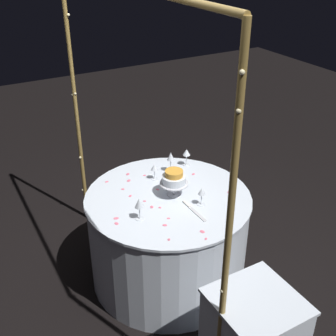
{
  "coord_description": "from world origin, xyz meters",
  "views": [
    {
      "loc": [
        -2.45,
        1.38,
        2.61
      ],
      "look_at": [
        0.0,
        0.0,
        1.05
      ],
      "focal_mm": 46.23,
      "sensor_mm": 36.0,
      "label": 1
    }
  ],
  "objects_px": {
    "main_table": "(168,237)",
    "wine_glass_0": "(154,168)",
    "wine_glass_1": "(139,204)",
    "cake_knife": "(193,210)",
    "wine_glass_2": "(202,192)",
    "decorative_arch": "(127,113)",
    "wine_glass_3": "(186,153)",
    "tiered_cake": "(174,179)",
    "wine_glass_4": "(171,157)"
  },
  "relations": [
    {
      "from": "wine_glass_1",
      "to": "cake_knife",
      "type": "height_order",
      "value": "wine_glass_1"
    },
    {
      "from": "tiered_cake",
      "to": "wine_glass_2",
      "type": "height_order",
      "value": "tiered_cake"
    },
    {
      "from": "wine_glass_2",
      "to": "wine_glass_3",
      "type": "relative_size",
      "value": 0.94
    },
    {
      "from": "wine_glass_1",
      "to": "wine_glass_4",
      "type": "height_order",
      "value": "wine_glass_4"
    },
    {
      "from": "wine_glass_2",
      "to": "wine_glass_0",
      "type": "bearing_deg",
      "value": 14.24
    },
    {
      "from": "wine_glass_2",
      "to": "cake_knife",
      "type": "xyz_separation_m",
      "value": [
        -0.03,
        0.1,
        -0.1
      ]
    },
    {
      "from": "decorative_arch",
      "to": "tiered_cake",
      "type": "distance_m",
      "value": 0.71
    },
    {
      "from": "decorative_arch",
      "to": "main_table",
      "type": "bearing_deg",
      "value": -89.99
    },
    {
      "from": "tiered_cake",
      "to": "cake_knife",
      "type": "relative_size",
      "value": 0.75
    },
    {
      "from": "main_table",
      "to": "tiered_cake",
      "type": "xyz_separation_m",
      "value": [
        0.0,
        -0.05,
        0.54
      ]
    },
    {
      "from": "main_table",
      "to": "wine_glass_0",
      "type": "distance_m",
      "value": 0.58
    },
    {
      "from": "wine_glass_2",
      "to": "wine_glass_4",
      "type": "height_order",
      "value": "wine_glass_4"
    },
    {
      "from": "main_table",
      "to": "wine_glass_3",
      "type": "bearing_deg",
      "value": -46.89
    },
    {
      "from": "wine_glass_3",
      "to": "wine_glass_4",
      "type": "height_order",
      "value": "wine_glass_4"
    },
    {
      "from": "wine_glass_0",
      "to": "wine_glass_1",
      "type": "distance_m",
      "value": 0.57
    },
    {
      "from": "wine_glass_1",
      "to": "wine_glass_2",
      "type": "xyz_separation_m",
      "value": [
        -0.06,
        -0.48,
        -0.02
      ]
    },
    {
      "from": "wine_glass_1",
      "to": "cake_knife",
      "type": "bearing_deg",
      "value": -103.51
    },
    {
      "from": "decorative_arch",
      "to": "wine_glass_3",
      "type": "bearing_deg",
      "value": -62.4
    },
    {
      "from": "main_table",
      "to": "wine_glass_0",
      "type": "relative_size",
      "value": 9.46
    },
    {
      "from": "wine_glass_1",
      "to": "main_table",
      "type": "bearing_deg",
      "value": -63.74
    },
    {
      "from": "decorative_arch",
      "to": "cake_knife",
      "type": "relative_size",
      "value": 7.94
    },
    {
      "from": "wine_glass_1",
      "to": "cake_knife",
      "type": "distance_m",
      "value": 0.42
    },
    {
      "from": "wine_glass_3",
      "to": "tiered_cake",
      "type": "bearing_deg",
      "value": 137.05
    },
    {
      "from": "tiered_cake",
      "to": "wine_glass_2",
      "type": "bearing_deg",
      "value": -153.67
    },
    {
      "from": "decorative_arch",
      "to": "wine_glass_3",
      "type": "distance_m",
      "value": 1.01
    },
    {
      "from": "decorative_arch",
      "to": "wine_glass_4",
      "type": "bearing_deg",
      "value": -57.55
    },
    {
      "from": "cake_knife",
      "to": "wine_glass_2",
      "type": "bearing_deg",
      "value": -71.69
    },
    {
      "from": "main_table",
      "to": "wine_glass_1",
      "type": "xyz_separation_m",
      "value": [
        -0.16,
        0.32,
        0.53
      ]
    },
    {
      "from": "tiered_cake",
      "to": "cake_knife",
      "type": "xyz_separation_m",
      "value": [
        -0.25,
        -0.01,
        -0.14
      ]
    },
    {
      "from": "decorative_arch",
      "to": "cake_knife",
      "type": "height_order",
      "value": "decorative_arch"
    },
    {
      "from": "wine_glass_0",
      "to": "wine_glass_2",
      "type": "relative_size",
      "value": 0.95
    },
    {
      "from": "wine_glass_1",
      "to": "wine_glass_2",
      "type": "bearing_deg",
      "value": -97.27
    },
    {
      "from": "tiered_cake",
      "to": "wine_glass_1",
      "type": "xyz_separation_m",
      "value": [
        -0.16,
        0.37,
        -0.01
      ]
    },
    {
      "from": "wine_glass_4",
      "to": "cake_knife",
      "type": "distance_m",
      "value": 0.61
    },
    {
      "from": "main_table",
      "to": "wine_glass_4",
      "type": "height_order",
      "value": "wine_glass_4"
    },
    {
      "from": "wine_glass_3",
      "to": "wine_glass_4",
      "type": "bearing_deg",
      "value": 100.6
    },
    {
      "from": "main_table",
      "to": "wine_glass_1",
      "type": "relative_size",
      "value": 7.42
    },
    {
      "from": "wine_glass_1",
      "to": "wine_glass_4",
      "type": "distance_m",
      "value": 0.72
    },
    {
      "from": "wine_glass_1",
      "to": "cake_knife",
      "type": "xyz_separation_m",
      "value": [
        -0.09,
        -0.39,
        -0.13
      ]
    },
    {
      "from": "decorative_arch",
      "to": "wine_glass_4",
      "type": "height_order",
      "value": "decorative_arch"
    },
    {
      "from": "decorative_arch",
      "to": "main_table",
      "type": "xyz_separation_m",
      "value": [
        0.0,
        -0.31,
        -1.15
      ]
    },
    {
      "from": "main_table",
      "to": "wine_glass_4",
      "type": "distance_m",
      "value": 0.66
    },
    {
      "from": "cake_knife",
      "to": "wine_glass_0",
      "type": "bearing_deg",
      "value": 3.53
    },
    {
      "from": "wine_glass_2",
      "to": "wine_glass_3",
      "type": "height_order",
      "value": "wine_glass_3"
    },
    {
      "from": "wine_glass_3",
      "to": "cake_knife",
      "type": "distance_m",
      "value": 0.7
    },
    {
      "from": "wine_glass_0",
      "to": "wine_glass_4",
      "type": "xyz_separation_m",
      "value": [
        0.05,
        -0.18,
        0.04
      ]
    },
    {
      "from": "wine_glass_0",
      "to": "cake_knife",
      "type": "relative_size",
      "value": 0.46
    },
    {
      "from": "main_table",
      "to": "wine_glass_0",
      "type": "xyz_separation_m",
      "value": [
        0.29,
        -0.03,
        0.5
      ]
    },
    {
      "from": "wine_glass_1",
      "to": "wine_glass_2",
      "type": "distance_m",
      "value": 0.49
    },
    {
      "from": "wine_glass_3",
      "to": "cake_knife",
      "type": "bearing_deg",
      "value": 152.36
    }
  ]
}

